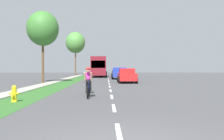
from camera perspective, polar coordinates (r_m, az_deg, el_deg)
name	(u,v)px	position (r m, az deg, el deg)	size (l,w,h in m)	color
ground_plane	(109,83)	(24.32, -0.73, -3.20)	(120.00, 120.00, 0.00)	#424244
grass_verge	(66,83)	(24.68, -11.20, -3.14)	(1.97, 70.00, 0.01)	#2D6026
sidewalk_concrete	(50,83)	(25.00, -14.81, -3.10)	(1.22, 70.00, 0.10)	#9E998E
lane_markings_center	(109,81)	(28.32, -0.83, -2.68)	(0.12, 54.30, 0.01)	white
fire_hydrant_yellow	(14,94)	(11.54, -22.76, -5.37)	(0.44, 0.38, 0.76)	yellow
cyclist_lead	(88,82)	(12.24, -5.78, -2.95)	(0.42, 1.72, 1.58)	black
cyclist_trailing	(88,80)	(14.05, -5.85, -2.52)	(0.42, 1.72, 1.58)	black
sedan_red	(127,75)	(25.09, 3.61, -1.33)	(1.98, 4.30, 1.52)	red
pickup_blue	(119,73)	(33.73, 1.76, -0.79)	(2.22, 5.10, 1.64)	#23389E
bus_maroon	(99,66)	(43.13, -3.12, 1.00)	(2.78, 11.60, 3.48)	maroon
street_tree_near	(43,29)	(26.07, -16.52, 9.63)	(3.32, 3.32, 7.56)	brown
street_tree_far	(75,43)	(51.98, -8.90, 6.61)	(4.20, 4.20, 9.48)	brown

